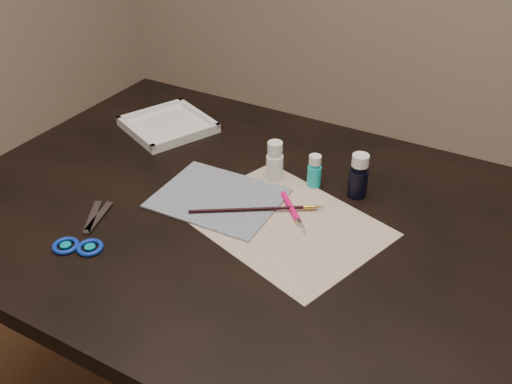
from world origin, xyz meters
The scene contains 10 objects.
table centered at (0.00, 0.00, 0.38)m, with size 1.30×0.90×0.75m, color black.
paper centered at (0.07, 0.00, 0.75)m, with size 0.37×0.28×0.00m, color white.
canvas centered at (-0.09, 0.00, 0.75)m, with size 0.26×0.21×0.00m, color #121E36.
paint_bottle_white centered at (-0.03, 0.13, 0.80)m, with size 0.04×0.04×0.09m, color white.
paint_bottle_cyan centered at (0.06, 0.15, 0.79)m, with size 0.03×0.03×0.08m, color #18BBC1.
paint_bottle_navy centered at (0.16, 0.16, 0.80)m, with size 0.04×0.04×0.10m, color black.
paintbrush centered at (0.00, 0.00, 0.76)m, with size 0.28×0.01×0.01m, color black, non-canonical shape.
craft_knife centered at (0.07, 0.03, 0.76)m, with size 0.15×0.01×0.01m, color #F70A6F, non-canonical shape.
scissors centered at (-0.27, -0.21, 0.76)m, with size 0.20×0.10×0.01m, color silver, non-canonical shape.
palette_tray centered at (-0.38, 0.21, 0.76)m, with size 0.20×0.20×0.02m, color white.
Camera 1 is at (0.47, -0.83, 1.44)m, focal length 40.00 mm.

